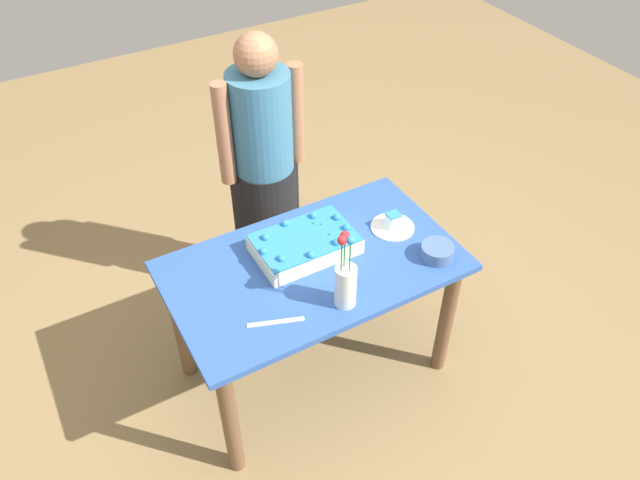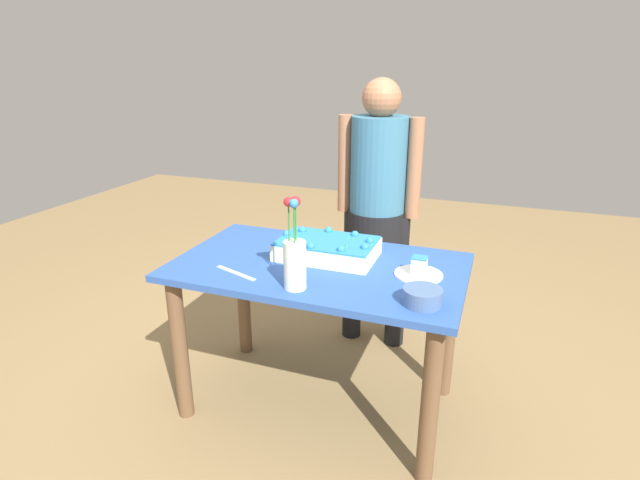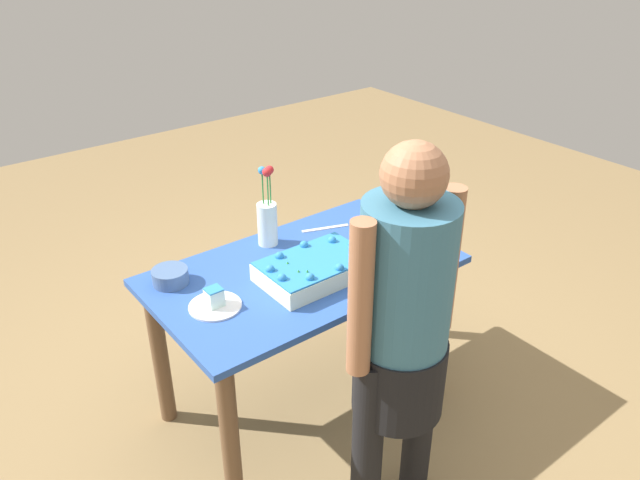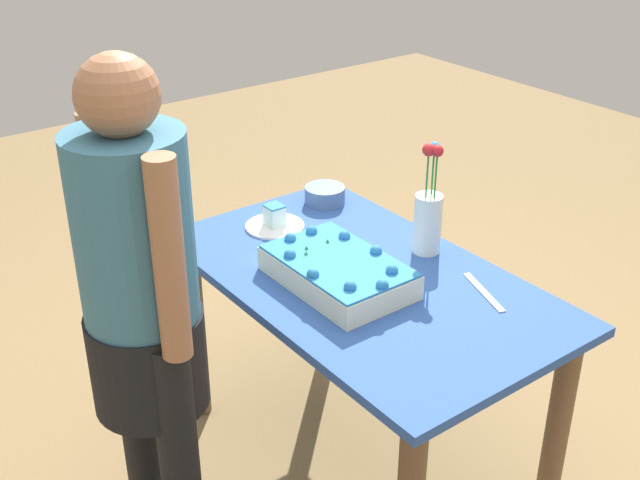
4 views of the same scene
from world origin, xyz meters
name	(u,v)px [view 2 (image 2 of 4)]	position (x,y,z in m)	size (l,w,h in m)	color
ground_plane	(319,402)	(0.00, 0.00, 0.00)	(8.00, 8.00, 0.00)	olive
dining_table	(319,292)	(0.00, 0.00, 0.59)	(1.26, 0.74, 0.73)	#2E55A6
sheet_cake	(327,248)	(-0.01, -0.09, 0.77)	(0.44, 0.28, 0.10)	#F4F3CB
serving_plate_with_slice	(419,270)	(-0.43, -0.03, 0.75)	(0.20, 0.20, 0.08)	white
cake_knife	(236,273)	(0.29, 0.22, 0.73)	(0.23, 0.02, 0.00)	silver
flower_vase	(294,259)	(0.00, 0.26, 0.85)	(0.09, 0.09, 0.37)	silver
fruit_bowl	(423,297)	(-0.49, 0.23, 0.76)	(0.14, 0.14, 0.06)	#4C6997
person_standing	(378,200)	(-0.09, -0.67, 0.85)	(0.45, 0.31, 1.49)	black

